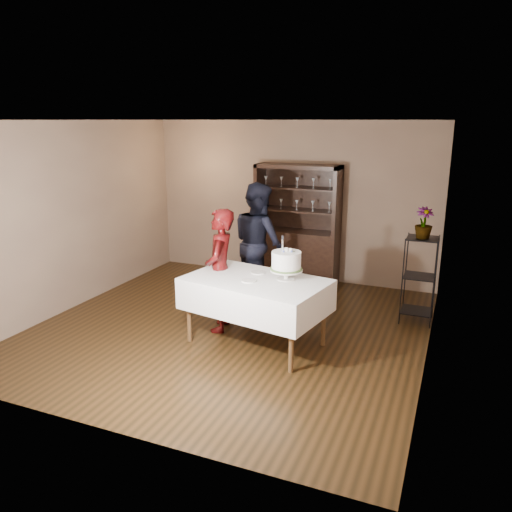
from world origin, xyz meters
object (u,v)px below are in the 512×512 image
object	(u,v)px
man	(259,243)
cake	(286,262)
plant_etagere	(419,276)
woman	(220,270)
china_hutch	(297,244)
potted_plant	(424,223)
cake_table	(256,295)

from	to	relation	value
man	cake	size ratio (longest dim) A/B	3.35
plant_etagere	woman	bearing A→B (deg)	-152.21
cake	plant_etagere	bearing A→B (deg)	43.80
man	cake	world-z (taller)	man
woman	man	distance (m)	1.22
cake	man	bearing A→B (deg)	124.00
china_hutch	plant_etagere	world-z (taller)	china_hutch
plant_etagere	cake	xyz separation A→B (m)	(-1.44, -1.38, 0.41)
woman	cake	world-z (taller)	woman
man	potted_plant	distance (m)	2.39
cake_table	potted_plant	distance (m)	2.43
man	cake	bearing A→B (deg)	162.39
man	potted_plant	bearing A→B (deg)	-141.46
woman	man	bearing A→B (deg)	163.33
china_hutch	cake_table	size ratio (longest dim) A/B	1.09
woman	potted_plant	distance (m)	2.74
cake	potted_plant	world-z (taller)	potted_plant
woman	cake_table	bearing A→B (deg)	52.84
cake_table	woman	xyz separation A→B (m)	(-0.61, 0.25, 0.17)
cake_table	woman	distance (m)	0.68
cake_table	potted_plant	bearing A→B (deg)	39.63
plant_etagere	cake_table	size ratio (longest dim) A/B	0.65
china_hutch	plant_etagere	distance (m)	2.33
woman	man	size ratio (longest dim) A/B	0.89
cake_table	man	world-z (taller)	man
plant_etagere	cake_table	distance (m)	2.34
cake_table	potted_plant	xyz separation A→B (m)	(1.78, 1.48, 0.75)
cake_table	potted_plant	size ratio (longest dim) A/B	4.45
potted_plant	cake	bearing A→B (deg)	-136.94
cake_table	woman	world-z (taller)	woman
china_hutch	cake	distance (m)	2.55
woman	china_hutch	bearing A→B (deg)	157.89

